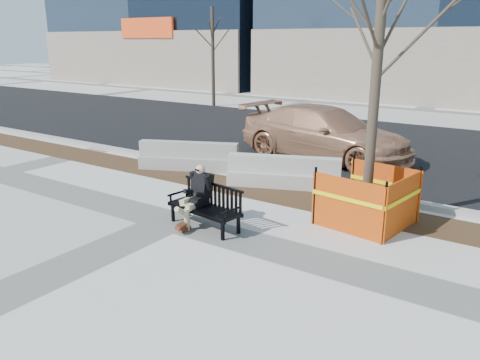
# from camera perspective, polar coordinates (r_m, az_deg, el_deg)

# --- Properties ---
(ground) EXTENTS (120.00, 120.00, 0.00)m
(ground) POSITION_cam_1_polar(r_m,az_deg,el_deg) (9.58, -8.12, -4.80)
(ground) COLOR beige
(ground) RESTS_ON ground
(mulch_strip) EXTENTS (40.00, 1.20, 0.02)m
(mulch_strip) POSITION_cam_1_polar(r_m,az_deg,el_deg) (11.52, 0.57, -0.96)
(mulch_strip) COLOR #47301C
(mulch_strip) RESTS_ON ground
(asphalt_street) EXTENTS (60.00, 10.40, 0.01)m
(asphalt_street) POSITION_cam_1_polar(r_m,az_deg,el_deg) (16.87, 12.36, 4.24)
(asphalt_street) COLOR black
(asphalt_street) RESTS_ON ground
(curb) EXTENTS (60.00, 0.25, 0.12)m
(curb) POSITION_cam_1_polar(r_m,az_deg,el_deg) (12.27, 3.03, 0.38)
(curb) COLOR #9E9B93
(curb) RESTS_ON ground
(bench) EXTENTS (1.63, 0.79, 0.83)m
(bench) POSITION_cam_1_polar(r_m,az_deg,el_deg) (9.21, -4.18, -5.57)
(bench) COLOR black
(bench) RESTS_ON ground
(seated_man) EXTENTS (0.61, 0.88, 1.15)m
(seated_man) POSITION_cam_1_polar(r_m,az_deg,el_deg) (9.38, -4.91, -5.16)
(seated_man) COLOR black
(seated_man) RESTS_ON ground
(tree_fence) EXTENTS (2.57, 2.57, 5.66)m
(tree_fence) POSITION_cam_1_polar(r_m,az_deg,el_deg) (9.69, 14.52, -4.93)
(tree_fence) COLOR #ED530D
(tree_fence) RESTS_ON ground
(sedan) EXTENTS (5.53, 2.86, 1.53)m
(sedan) POSITION_cam_1_polar(r_m,az_deg,el_deg) (14.63, 9.84, 2.53)
(sedan) COLOR #AD7858
(sedan) RESTS_ON ground
(jersey_barrier_left) EXTENTS (2.69, 1.58, 0.77)m
(jersey_barrier_left) POSITION_cam_1_polar(r_m,az_deg,el_deg) (13.25, -6.03, 1.24)
(jersey_barrier_left) COLOR gray
(jersey_barrier_left) RESTS_ON ground
(jersey_barrier_right) EXTENTS (2.70, 1.48, 0.77)m
(jersey_barrier_right) POSITION_cam_1_polar(r_m,az_deg,el_deg) (11.67, 5.13, -0.82)
(jersey_barrier_right) COLOR #A9A79E
(jersey_barrier_right) RESTS_ON ground
(far_tree_left) EXTENTS (2.51, 2.51, 5.42)m
(far_tree_left) POSITION_cam_1_polar(r_m,az_deg,el_deg) (26.04, -3.13, 8.74)
(far_tree_left) COLOR #403329
(far_tree_left) RESTS_ON ground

